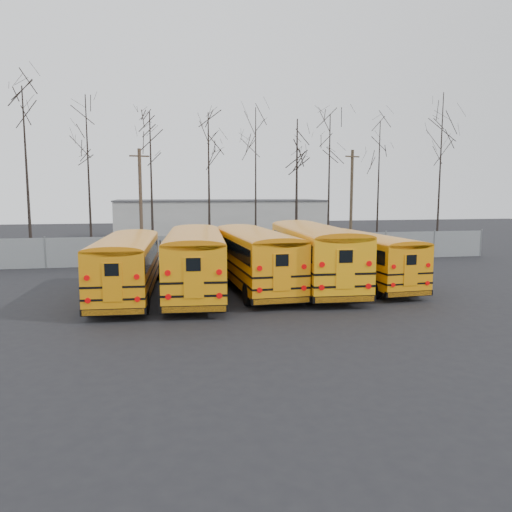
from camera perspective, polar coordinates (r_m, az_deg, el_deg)
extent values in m
plane|color=black|center=(23.53, 0.69, -4.89)|extent=(120.00, 120.00, 0.00)
cube|color=gray|center=(35.06, -3.37, 0.81)|extent=(40.00, 0.04, 2.00)
cube|color=#B4B4AF|center=(55.00, -4.18, 4.22)|extent=(22.00, 8.00, 4.00)
cylinder|color=black|center=(21.34, -18.40, -5.22)|extent=(0.33, 0.98, 0.96)
cylinder|color=black|center=(21.05, -12.54, -5.19)|extent=(0.33, 0.98, 0.96)
cylinder|color=black|center=(29.20, -15.51, -1.80)|extent=(0.33, 0.98, 0.96)
cylinder|color=black|center=(28.98, -11.24, -1.73)|extent=(0.33, 0.98, 0.96)
cube|color=orange|center=(24.02, -14.60, -0.96)|extent=(2.95, 9.09, 2.27)
cube|color=orange|center=(29.33, -13.35, -0.73)|extent=(2.26, 1.77, 0.96)
cube|color=black|center=(23.77, -14.69, 0.18)|extent=(2.93, 8.13, 0.67)
cube|color=black|center=(24.94, -14.33, -2.28)|extent=(3.08, 10.75, 0.09)
cube|color=black|center=(24.86, -14.36, -1.19)|extent=(3.08, 10.75, 0.09)
cube|color=black|center=(19.97, -15.96, -6.13)|extent=(2.48, 0.36, 0.27)
cube|color=black|center=(30.17, -13.18, -1.53)|extent=(2.32, 0.33, 0.25)
cube|color=orange|center=(19.63, -16.12, -2.91)|extent=(0.72, 0.08, 1.49)
cylinder|color=#B20505|center=(19.90, -18.67, -4.85)|extent=(0.21, 0.05, 0.21)
cylinder|color=#B20505|center=(19.64, -13.40, -4.83)|extent=(0.21, 0.05, 0.21)
cylinder|color=#B20505|center=(19.75, -18.78, -2.39)|extent=(0.21, 0.05, 0.21)
cylinder|color=#B20505|center=(19.48, -13.48, -2.33)|extent=(0.21, 0.05, 0.21)
cylinder|color=black|center=(21.04, -10.23, -5.04)|extent=(0.38, 1.05, 1.03)
cylinder|color=black|center=(21.01, -3.84, -4.96)|extent=(0.38, 1.05, 1.03)
cylinder|color=black|center=(29.56, -9.13, -1.44)|extent=(0.38, 1.05, 1.03)
cylinder|color=black|center=(29.54, -4.60, -1.38)|extent=(0.38, 1.05, 1.03)
cube|color=orange|center=(24.09, -7.00, -0.48)|extent=(3.39, 9.79, 2.43)
cube|color=orange|center=(29.81, -6.87, -0.32)|extent=(2.47, 1.95, 1.03)
cube|color=black|center=(23.81, -7.03, 0.75)|extent=(3.34, 8.77, 0.72)
cube|color=black|center=(25.07, -6.96, -1.90)|extent=(3.57, 11.56, 0.09)
cube|color=black|center=(24.99, -6.97, -0.73)|extent=(3.57, 11.56, 0.09)
cube|color=black|center=(19.69, -7.08, -5.99)|extent=(2.65, 0.45, 0.29)
cube|color=black|center=(30.71, -6.84, -1.17)|extent=(2.49, 0.42, 0.27)
cube|color=orange|center=(19.33, -7.14, -2.49)|extent=(0.78, 0.11, 1.60)
cylinder|color=#B20505|center=(19.50, -10.00, -4.63)|extent=(0.23, 0.06, 0.23)
cylinder|color=#B20505|center=(19.47, -4.21, -4.55)|extent=(0.23, 0.06, 0.23)
cylinder|color=#B20505|center=(19.33, -10.06, -1.93)|extent=(0.23, 0.06, 0.23)
cylinder|color=#B20505|center=(19.30, -4.24, -1.85)|extent=(0.23, 0.06, 0.23)
cylinder|color=black|center=(22.03, -0.95, -4.39)|extent=(0.32, 1.02, 1.01)
cylinder|color=black|center=(22.62, 4.73, -4.10)|extent=(0.32, 1.02, 1.01)
cylinder|color=black|center=(30.26, -4.44, -1.19)|extent=(0.32, 1.02, 1.01)
cylinder|color=black|center=(30.69, -0.22, -1.04)|extent=(0.32, 1.02, 1.01)
cube|color=orange|center=(25.24, -0.04, -0.14)|extent=(2.89, 9.50, 2.38)
cube|color=orange|center=(30.73, -2.45, -0.09)|extent=(2.34, 1.81, 1.01)
cube|color=black|center=(24.98, 0.07, 1.00)|extent=(2.89, 8.49, 0.71)
cube|color=black|center=(26.18, -0.48, -1.50)|extent=(2.99, 11.24, 0.09)
cube|color=black|center=(26.10, -0.48, -0.40)|extent=(2.99, 11.24, 0.09)
cube|color=black|center=(21.07, 2.88, -5.08)|extent=(2.60, 0.32, 0.28)
cube|color=black|center=(31.59, -2.72, -0.90)|extent=(2.43, 0.30, 0.26)
cube|color=orange|center=(20.74, 2.99, -1.87)|extent=(0.76, 0.07, 1.57)
cylinder|color=#B20505|center=(20.61, 0.41, -3.92)|extent=(0.22, 0.05, 0.22)
cylinder|color=#B20505|center=(21.14, 5.49, -3.67)|extent=(0.22, 0.05, 0.22)
cylinder|color=#B20505|center=(20.45, 0.42, -1.42)|extent=(0.22, 0.05, 0.22)
cylinder|color=#B20505|center=(20.99, 5.52, -1.22)|extent=(0.22, 0.05, 0.22)
cylinder|color=black|center=(22.51, 5.97, -4.09)|extent=(0.36, 1.09, 1.08)
cylinder|color=black|center=(23.22, 11.81, -3.86)|extent=(0.36, 1.09, 1.08)
cylinder|color=black|center=(31.22, 1.92, -0.85)|extent=(0.36, 1.09, 1.08)
cylinder|color=black|center=(31.73, 6.25, -0.75)|extent=(0.36, 1.09, 1.08)
cube|color=#FFA30D|center=(25.95, 6.73, 0.25)|extent=(3.22, 10.13, 2.53)
cube|color=#FFA30D|center=(31.75, 3.97, 0.26)|extent=(2.51, 1.95, 1.08)
cube|color=black|center=(25.68, 6.87, 1.44)|extent=(3.20, 9.06, 0.75)
cube|color=black|center=(26.93, 6.20, -1.16)|extent=(3.35, 11.98, 0.10)
cube|color=black|center=(26.86, 6.22, -0.03)|extent=(3.35, 11.98, 0.10)
cube|color=black|center=(21.54, 10.02, -4.83)|extent=(2.76, 0.38, 0.30)
cube|color=black|center=(32.66, 3.64, -0.59)|extent=(2.59, 0.35, 0.28)
cube|color=#FFA30D|center=(21.20, 10.20, -1.49)|extent=(0.81, 0.09, 1.67)
cylinder|color=#B20505|center=(21.02, 7.51, -3.59)|extent=(0.24, 0.06, 0.24)
cylinder|color=#B20505|center=(21.66, 12.73, -3.39)|extent=(0.24, 0.06, 0.24)
cylinder|color=#B20505|center=(20.86, 7.56, -0.98)|extent=(0.24, 0.06, 0.24)
cylinder|color=#B20505|center=(21.50, 12.81, -0.85)|extent=(0.24, 0.06, 0.24)
cylinder|color=black|center=(24.16, 13.49, -3.66)|extent=(0.31, 0.93, 0.92)
cylinder|color=black|center=(25.19, 17.65, -3.36)|extent=(0.31, 0.93, 0.92)
cylinder|color=black|center=(31.04, 6.77, -1.09)|extent=(0.31, 0.93, 0.92)
cylinder|color=black|center=(31.86, 10.24, -0.94)|extent=(0.31, 0.93, 0.92)
cube|color=orange|center=(27.06, 12.51, -0.16)|extent=(2.81, 8.64, 2.15)
cube|color=orange|center=(31.66, 8.32, -0.11)|extent=(2.15, 1.68, 0.92)
cube|color=black|center=(26.84, 12.72, 0.81)|extent=(2.79, 7.73, 0.64)
cube|color=black|center=(27.84, 11.74, -1.31)|extent=(2.93, 10.22, 0.08)
cube|color=black|center=(27.78, 11.77, -0.37)|extent=(2.93, 10.22, 0.08)
cube|color=black|center=(23.67, 17.06, -4.13)|extent=(2.35, 0.34, 0.26)
cube|color=black|center=(32.40, 7.79, -0.83)|extent=(2.21, 0.32, 0.24)
cube|color=orange|center=(23.40, 17.29, -1.53)|extent=(0.69, 0.08, 1.42)
cylinder|color=#B20505|center=(23.05, 15.41, -3.21)|extent=(0.20, 0.05, 0.20)
cylinder|color=#B20505|center=(23.96, 19.01, -2.95)|extent=(0.20, 0.05, 0.20)
cylinder|color=#B20505|center=(22.91, 15.48, -1.18)|extent=(0.20, 0.05, 0.20)
cylinder|color=#B20505|center=(23.83, 19.10, -1.00)|extent=(0.20, 0.05, 0.20)
cylinder|color=#4A382A|center=(37.48, -13.03, 5.72)|extent=(0.25, 0.25, 8.08)
cube|color=#4A382A|center=(37.56, -13.19, 11.06)|extent=(1.43, 0.41, 0.11)
cylinder|color=#453827|center=(44.72, 10.84, 6.34)|extent=(0.27, 0.27, 8.59)
cube|color=#453827|center=(44.82, 10.96, 11.10)|extent=(1.48, 0.62, 0.11)
cone|color=black|center=(39.61, -24.72, 8.41)|extent=(0.26, 0.26, 12.35)
cone|color=black|center=(40.17, -18.58, 8.53)|extent=(0.26, 0.26, 12.15)
cone|color=black|center=(37.23, -11.86, 7.71)|extent=(0.26, 0.26, 10.64)
cone|color=black|center=(37.03, -5.40, 7.86)|extent=(0.26, 0.26, 10.67)
cone|color=black|center=(39.92, -0.04, 8.46)|extent=(0.26, 0.26, 11.51)
cone|color=black|center=(41.60, 4.67, 7.94)|extent=(0.26, 0.26, 10.85)
cone|color=black|center=(42.07, 8.34, 8.16)|extent=(0.26, 0.26, 11.28)
cone|color=black|center=(43.51, 13.80, 7.70)|extent=(0.26, 0.26, 10.82)
cone|color=black|center=(43.13, 20.27, 8.76)|extent=(0.26, 0.26, 12.76)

